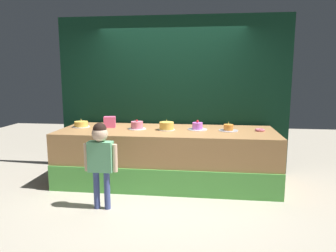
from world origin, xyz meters
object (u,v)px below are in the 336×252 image
object	(u,v)px
cake_far_right	(228,128)
cake_far_left	(81,124)
pink_box	(110,122)
cake_center	(167,126)
child_figure	(101,154)
cake_left	(137,126)
cake_right	(197,127)
donut	(260,130)

from	to	relation	value
cake_far_right	cake_far_left	bearing A→B (deg)	178.79
pink_box	cake_center	xyz separation A→B (m)	(0.96, -0.12, -0.03)
child_figure	cake_center	xyz separation A→B (m)	(0.70, 1.10, 0.19)
child_figure	pink_box	bearing A→B (deg)	101.97
cake_far_right	cake_center	bearing A→B (deg)	-177.56
pink_box	cake_center	bearing A→B (deg)	-7.12
child_figure	cake_left	distance (m)	1.15
cake_right	cake_far_left	bearing A→B (deg)	179.88
child_figure	cake_center	distance (m)	1.32
child_figure	cake_far_left	world-z (taller)	child_figure
cake_far_left	cake_left	distance (m)	0.96
cake_center	child_figure	bearing A→B (deg)	-122.45
donut	pink_box	bearing A→B (deg)	178.86
pink_box	cake_left	distance (m)	0.49
pink_box	cake_right	world-z (taller)	pink_box
pink_box	cake_far_left	bearing A→B (deg)	-176.60
cake_far_left	cake_left	xyz separation A→B (m)	(0.96, -0.07, 0.01)
cake_left	cake_right	size ratio (longest dim) A/B	0.92
donut	cake_far_right	xyz separation A→B (m)	(-0.48, -0.03, 0.02)
pink_box	cake_center	world-z (taller)	pink_box
cake_center	cake_right	world-z (taller)	cake_center
donut	cake_left	world-z (taller)	cake_left
cake_far_left	cake_far_right	distance (m)	2.39
cake_far_left	cake_right	distance (m)	1.91
child_figure	cake_far_left	size ratio (longest dim) A/B	3.98
cake_far_left	cake_center	world-z (taller)	cake_center
donut	cake_center	bearing A→B (deg)	-177.12
pink_box	cake_center	size ratio (longest dim) A/B	0.70
donut	cake_far_left	world-z (taller)	cake_far_left
cake_far_left	cake_far_right	xyz separation A→B (m)	(2.39, -0.05, -0.01)
cake_far_left	cake_far_right	size ratio (longest dim) A/B	0.95
child_figure	cake_far_right	distance (m)	2.02
cake_far_left	cake_left	bearing A→B (deg)	-4.27
cake_far_left	cake_right	xyz separation A→B (m)	(1.91, -0.00, 0.00)
child_figure	cake_center	size ratio (longest dim) A/B	4.24
cake_center	cake_right	distance (m)	0.49
pink_box	donut	world-z (taller)	pink_box
child_figure	cake_far_left	distance (m)	1.41
donut	cake_right	size ratio (longest dim) A/B	0.47
cake_center	cake_left	bearing A→B (deg)	177.65
cake_left	cake_far_right	bearing A→B (deg)	0.84
donut	cake_left	size ratio (longest dim) A/B	0.51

